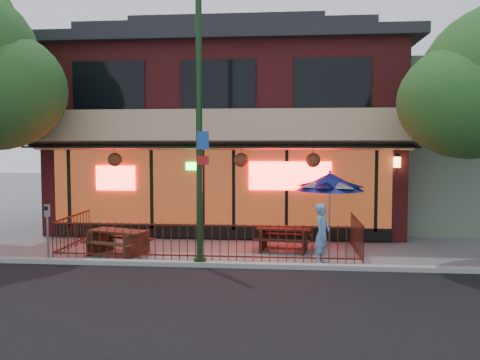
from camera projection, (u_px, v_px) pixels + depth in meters
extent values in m
plane|color=gray|center=(202.00, 262.00, 13.39)|extent=(80.00, 80.00, 0.00)
cube|color=black|center=(135.00, 356.00, 7.43)|extent=(80.00, 11.00, 0.00)
cube|color=#999993|center=(199.00, 264.00, 12.89)|extent=(80.00, 0.25, 0.12)
cube|color=maroon|center=(232.00, 141.00, 20.32)|extent=(12.00, 8.00, 6.50)
cube|color=#59230F|center=(219.00, 189.00, 16.43)|extent=(11.00, 0.06, 2.60)
cube|color=#FF0C0C|center=(290.00, 176.00, 16.11)|extent=(2.60, 0.04, 0.90)
cube|color=#FF0C0C|center=(115.00, 178.00, 16.64)|extent=(1.30, 0.04, 0.80)
cube|color=#D7AD88|center=(216.00, 130.00, 15.82)|extent=(12.20, 1.33, 1.26)
cube|color=black|center=(109.00, 86.00, 16.53)|extent=(2.40, 0.06, 1.60)
cube|color=black|center=(218.00, 85.00, 16.20)|extent=(2.40, 0.06, 1.60)
cube|color=black|center=(332.00, 84.00, 15.87)|extent=(2.40, 0.06, 1.60)
cube|color=black|center=(219.00, 232.00, 16.50)|extent=(11.00, 0.12, 0.40)
cube|color=#FFC672|center=(397.00, 162.00, 15.70)|extent=(0.18, 0.18, 0.32)
cube|color=slate|center=(460.00, 147.00, 20.00)|extent=(6.00, 7.00, 6.00)
cube|color=#521B11|center=(204.00, 225.00, 13.52)|extent=(8.40, 0.04, 0.04)
cube|color=#521B11|center=(204.00, 256.00, 13.58)|extent=(8.40, 0.04, 0.04)
cube|color=#521B11|center=(72.00, 216.00, 15.20)|extent=(0.04, 2.60, 0.04)
cube|color=#521B11|center=(357.00, 220.00, 14.43)|extent=(0.04, 2.60, 0.04)
cylinder|color=#521B11|center=(204.00, 242.00, 13.55)|extent=(0.02, 0.02, 1.00)
cylinder|color=#163217|center=(199.00, 128.00, 12.75)|extent=(0.16, 0.16, 7.00)
cylinder|color=#163217|center=(200.00, 262.00, 12.99)|extent=(0.32, 0.32, 0.20)
cube|color=#194CB2|center=(203.00, 140.00, 12.61)|extent=(0.30, 0.02, 0.45)
cube|color=red|center=(203.00, 160.00, 12.64)|extent=(0.30, 0.02, 0.22)
cube|color=#402517|center=(101.00, 241.00, 14.55)|extent=(0.42, 1.13, 0.67)
cube|color=#402517|center=(137.00, 244.00, 14.04)|extent=(0.42, 1.13, 0.67)
cube|color=#402517|center=(118.00, 231.00, 14.27)|extent=(1.75, 1.15, 0.05)
cube|color=#402517|center=(107.00, 244.00, 13.84)|extent=(1.62, 0.75, 0.04)
cube|color=#402517|center=(129.00, 238.00, 14.74)|extent=(1.62, 0.75, 0.04)
cube|color=black|center=(263.00, 239.00, 14.96)|extent=(0.20, 1.13, 0.65)
cube|color=black|center=(305.00, 240.00, 14.69)|extent=(0.20, 1.13, 0.65)
cube|color=black|center=(284.00, 229.00, 14.80)|extent=(1.64, 0.86, 0.05)
cube|color=black|center=(282.00, 240.00, 14.36)|extent=(1.59, 0.45, 0.04)
cube|color=black|center=(286.00, 235.00, 15.29)|extent=(1.59, 0.45, 0.04)
cylinder|color=gray|center=(330.00, 212.00, 15.27)|extent=(0.05, 0.05, 2.13)
cone|color=navy|center=(330.00, 182.00, 15.21)|extent=(2.03, 2.03, 0.53)
sphere|color=gray|center=(330.00, 172.00, 15.19)|extent=(0.10, 0.10, 0.10)
imported|color=#6192C2|center=(322.00, 234.00, 13.15)|extent=(0.59, 0.68, 1.58)
cylinder|color=gray|center=(48.00, 239.00, 13.24)|extent=(0.06, 0.06, 1.24)
cube|color=gray|center=(47.00, 211.00, 13.19)|extent=(0.17, 0.15, 0.32)
cube|color=black|center=(46.00, 208.00, 13.12)|extent=(0.09, 0.04, 0.11)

